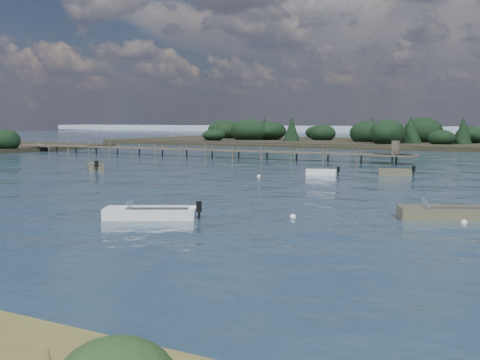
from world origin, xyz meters
The scene contains 11 objects.
ground centered at (0.00, 60.00, 0.00)m, with size 400.00×400.00×0.00m, color #172836.
dinghy_mid_white_b centered at (16.68, 10.41, 0.17)m, with size 5.09×3.60×1.27m.
tender_far_grey centered at (-21.15, 25.05, 0.18)m, with size 3.63×3.51×1.30m.
dinghy_mid_white_a centered at (3.25, 2.90, 0.15)m, with size 4.95×3.83×1.18m.
tender_far_grey_b centered at (7.73, 33.85, 0.16)m, with size 3.38×2.16×1.14m.
tender_far_white centered at (1.79, 30.41, 0.15)m, with size 3.16×1.83×1.06m.
buoy_b centered at (9.56, 6.98, 0.00)m, with size 0.32×0.32×0.32m, color silver.
buoy_d centered at (17.74, 9.55, 0.00)m, with size 0.32×0.32×0.32m, color silver.
buoy_e centered at (-2.62, 26.34, 0.00)m, with size 0.32×0.32×0.32m, color silver.
jetty centered at (-21.74, 47.99, 0.98)m, with size 64.50×3.20×3.40m.
distant_haze centered at (-90.00, 230.00, 0.00)m, with size 280.00×20.00×2.40m, color #8C9EAE.
Camera 1 is at (22.55, -21.71, 5.10)m, focal length 45.00 mm.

